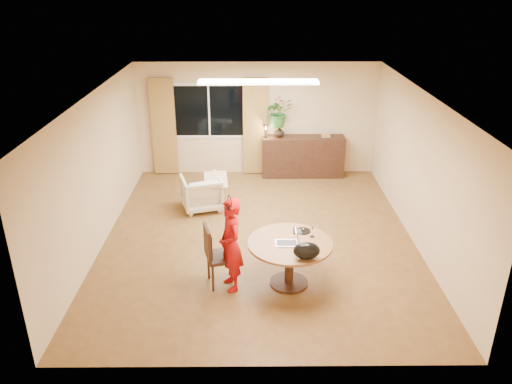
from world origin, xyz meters
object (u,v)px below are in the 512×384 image
sideboard (303,156)px  child (231,245)px  dining_table (290,251)px  dining_chair (222,255)px  armchair (201,192)px

sideboard → child: bearing=-108.2°
child → sideboard: 4.81m
dining_table → dining_chair: bearing=178.7°
armchair → dining_chair: bearing=84.9°
dining_chair → sideboard: 4.76m
dining_table → sideboard: 4.53m
dining_table → sideboard: bearing=82.1°
dining_table → dining_chair: (-1.03, 0.02, -0.07)m
dining_chair → child: 0.29m
child → dining_table: bearing=75.7°
armchair → sideboard: sideboard is taller
dining_chair → sideboard: size_ratio=0.52×
child → armchair: 2.89m
child → sideboard: child is taller
dining_table → sideboard: size_ratio=0.67×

